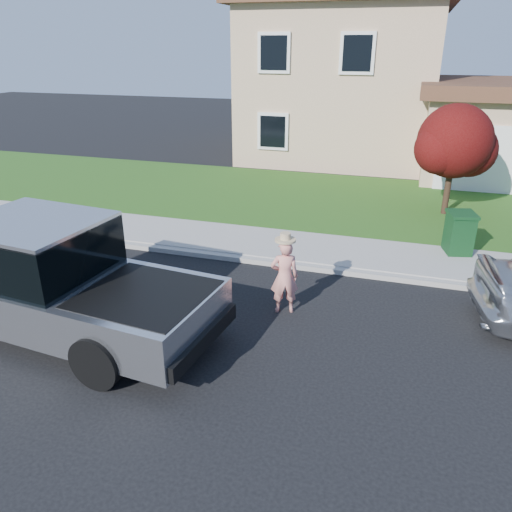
{
  "coord_description": "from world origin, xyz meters",
  "views": [
    {
      "loc": [
        3.27,
        -7.71,
        4.92
      ],
      "look_at": [
        0.71,
        0.63,
        1.2
      ],
      "focal_mm": 35.0,
      "sensor_mm": 36.0,
      "label": 1
    }
  ],
  "objects": [
    {
      "name": "woman",
      "position": [
        1.23,
        0.8,
        0.79
      ],
      "size": [
        0.64,
        0.52,
        1.66
      ],
      "rotation": [
        0.0,
        0.0,
        3.47
      ],
      "color": "#E68B7E",
      "rests_on": "ground"
    },
    {
      "name": "pickup_truck",
      "position": [
        -2.72,
        -1.11,
        0.99
      ],
      "size": [
        6.66,
        2.84,
        2.13
      ],
      "rotation": [
        0.0,
        0.0,
        -0.1
      ],
      "color": "black",
      "rests_on": "ground"
    },
    {
      "name": "house",
      "position": [
        1.31,
        16.38,
        3.17
      ],
      "size": [
        14.0,
        11.3,
        6.85
      ],
      "color": "tan",
      "rests_on": "ground"
    },
    {
      "name": "trash_bin",
      "position": [
        4.67,
        4.69,
        0.67
      ],
      "size": [
        0.78,
        0.85,
        1.03
      ],
      "rotation": [
        0.0,
        0.0,
        0.23
      ],
      "color": "#0E3416",
      "rests_on": "sidewalk"
    },
    {
      "name": "sidewalk",
      "position": [
        1.0,
        4.0,
        0.07
      ],
      "size": [
        40.0,
        2.0,
        0.15
      ],
      "primitive_type": "cube",
      "color": "gray",
      "rests_on": "ground"
    },
    {
      "name": "curb",
      "position": [
        1.0,
        2.9,
        0.06
      ],
      "size": [
        40.0,
        0.2,
        0.12
      ],
      "primitive_type": "cube",
      "color": "gray",
      "rests_on": "ground"
    },
    {
      "name": "lawn",
      "position": [
        1.0,
        8.5,
        0.05
      ],
      "size": [
        40.0,
        7.0,
        0.1
      ],
      "primitive_type": "cube",
      "color": "#184313",
      "rests_on": "ground"
    },
    {
      "name": "ground",
      "position": [
        0.0,
        0.0,
        0.0
      ],
      "size": [
        80.0,
        80.0,
        0.0
      ],
      "primitive_type": "plane",
      "color": "black",
      "rests_on": "ground"
    },
    {
      "name": "ornamental_tree",
      "position": [
        4.54,
        8.03,
        2.2
      ],
      "size": [
        2.39,
        2.16,
        3.28
      ],
      "color": "black",
      "rests_on": "lawn"
    }
  ]
}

